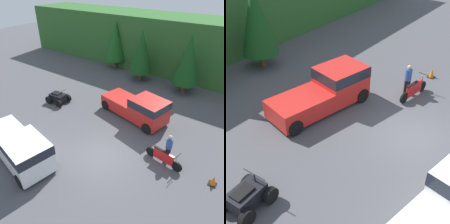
% 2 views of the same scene
% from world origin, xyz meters
% --- Properties ---
extents(ground_plane, '(80.00, 80.00, 0.00)m').
position_xyz_m(ground_plane, '(0.00, 0.00, 0.00)').
color(ground_plane, '#4C4C51').
extents(tree_mid_right, '(2.32, 2.32, 5.28)m').
position_xyz_m(tree_mid_right, '(0.79, 11.12, 3.10)').
color(tree_mid_right, brown).
rests_on(tree_mid_right, ground_plane).
extents(pickup_truck_red, '(5.65, 3.10, 1.96)m').
position_xyz_m(pickup_truck_red, '(-0.31, 4.80, 1.02)').
color(pickup_truck_red, red).
rests_on(pickup_truck_red, ground_plane).
extents(dirt_bike, '(2.36, 0.64, 1.12)m').
position_xyz_m(dirt_bike, '(3.20, 1.59, 0.46)').
color(dirt_bike, black).
rests_on(dirt_bike, ground_plane).
extents(quad_atv, '(1.88, 1.46, 1.16)m').
position_xyz_m(quad_atv, '(-7.15, 2.97, 0.46)').
color(quad_atv, black).
rests_on(quad_atv, ground_plane).
extents(rider_person, '(0.46, 0.46, 1.76)m').
position_xyz_m(rider_person, '(3.26, 2.04, 0.96)').
color(rider_person, black).
rests_on(rider_person, ground_plane).
extents(traffic_cone, '(0.42, 0.42, 0.55)m').
position_xyz_m(traffic_cone, '(5.98, 1.70, 0.25)').
color(traffic_cone, black).
rests_on(traffic_cone, ground_plane).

